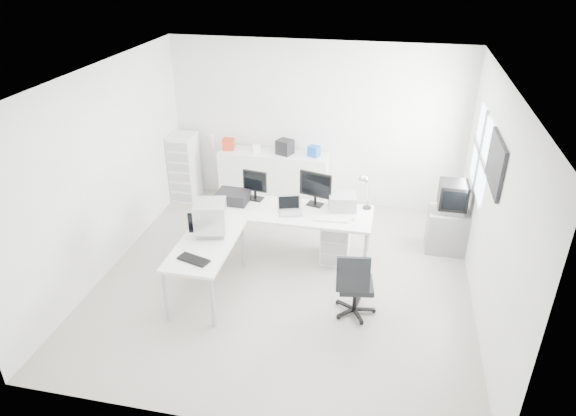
% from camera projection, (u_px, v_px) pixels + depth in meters
% --- Properties ---
extents(floor, '(5.00, 5.00, 0.01)m').
position_uv_depth(floor, '(285.00, 278.00, 7.16)').
color(floor, beige).
rests_on(floor, ground).
extents(ceiling, '(5.00, 5.00, 0.01)m').
position_uv_depth(ceiling, '(284.00, 77.00, 5.85)').
color(ceiling, white).
rests_on(ceiling, back_wall).
extents(back_wall, '(5.00, 0.02, 2.80)m').
position_uv_depth(back_wall, '(316.00, 125.00, 8.67)').
color(back_wall, white).
rests_on(back_wall, floor).
extents(left_wall, '(0.02, 5.00, 2.80)m').
position_uv_depth(left_wall, '(105.00, 171.00, 6.96)').
color(left_wall, white).
rests_on(left_wall, floor).
extents(right_wall, '(0.02, 5.00, 2.80)m').
position_uv_depth(right_wall, '(492.00, 206.00, 6.05)').
color(right_wall, white).
rests_on(right_wall, floor).
extents(window, '(0.02, 1.20, 1.10)m').
position_uv_depth(window, '(481.00, 153.00, 7.00)').
color(window, white).
rests_on(window, right_wall).
extents(wall_picture, '(0.04, 0.90, 0.60)m').
position_uv_depth(wall_picture, '(496.00, 163.00, 5.91)').
color(wall_picture, black).
rests_on(wall_picture, right_wall).
extents(main_desk, '(2.40, 0.80, 0.75)m').
position_uv_depth(main_desk, '(288.00, 233.00, 7.51)').
color(main_desk, white).
rests_on(main_desk, floor).
extents(side_desk, '(0.70, 1.40, 0.75)m').
position_uv_depth(side_desk, '(207.00, 268.00, 6.71)').
color(side_desk, white).
rests_on(side_desk, floor).
extents(drawer_pedestal, '(0.40, 0.50, 0.60)m').
position_uv_depth(drawer_pedestal, '(336.00, 241.00, 7.46)').
color(drawer_pedestal, white).
rests_on(drawer_pedestal, floor).
extents(inkjet_printer, '(0.47, 0.37, 0.16)m').
position_uv_depth(inkjet_printer, '(233.00, 197.00, 7.54)').
color(inkjet_printer, black).
rests_on(inkjet_printer, main_desk).
extents(lcd_monitor_small, '(0.40, 0.27, 0.46)m').
position_uv_depth(lcd_monitor_small, '(255.00, 185.00, 7.55)').
color(lcd_monitor_small, black).
rests_on(lcd_monitor_small, main_desk).
extents(lcd_monitor_large, '(0.52, 0.32, 0.51)m').
position_uv_depth(lcd_monitor_large, '(315.00, 189.00, 7.37)').
color(lcd_monitor_large, black).
rests_on(lcd_monitor_large, main_desk).
extents(laptop, '(0.45, 0.46, 0.24)m').
position_uv_depth(laptop, '(290.00, 207.00, 7.19)').
color(laptop, '#B7B7BA').
rests_on(laptop, main_desk).
extents(white_keyboard, '(0.48, 0.17, 0.02)m').
position_uv_depth(white_keyboard, '(332.00, 219.00, 7.08)').
color(white_keyboard, white).
rests_on(white_keyboard, main_desk).
extents(white_mouse, '(0.06, 0.06, 0.06)m').
position_uv_depth(white_mouse, '(354.00, 218.00, 7.06)').
color(white_mouse, white).
rests_on(white_mouse, main_desk).
extents(laser_printer, '(0.44, 0.39, 0.22)m').
position_uv_depth(laser_printer, '(342.00, 202.00, 7.34)').
color(laser_printer, '#9F9F9F').
rests_on(laser_printer, main_desk).
extents(desk_lamp, '(0.18, 0.18, 0.49)m').
position_uv_depth(desk_lamp, '(368.00, 193.00, 7.28)').
color(desk_lamp, silver).
rests_on(desk_lamp, main_desk).
extents(crt_monitor, '(0.47, 0.47, 0.45)m').
position_uv_depth(crt_monitor, '(211.00, 219.00, 6.65)').
color(crt_monitor, '#B7B7BA').
rests_on(crt_monitor, side_desk).
extents(black_keyboard, '(0.43, 0.27, 0.03)m').
position_uv_depth(black_keyboard, '(194.00, 260.00, 6.19)').
color(black_keyboard, black).
rests_on(black_keyboard, side_desk).
extents(office_chair, '(0.61, 0.61, 0.93)m').
position_uv_depth(office_chair, '(356.00, 282.00, 6.29)').
color(office_chair, '#27292C').
rests_on(office_chair, floor).
extents(tv_cabinet, '(0.59, 0.49, 0.65)m').
position_uv_depth(tv_cabinet, '(447.00, 230.00, 7.68)').
color(tv_cabinet, gray).
rests_on(tv_cabinet, floor).
extents(crt_tv, '(0.50, 0.48, 0.45)m').
position_uv_depth(crt_tv, '(453.00, 198.00, 7.42)').
color(crt_tv, black).
rests_on(crt_tv, tv_cabinet).
extents(sideboard, '(1.89, 0.47, 0.94)m').
position_uv_depth(sideboard, '(274.00, 178.00, 9.00)').
color(sideboard, white).
rests_on(sideboard, floor).
extents(clutter_box_a, '(0.22, 0.20, 0.19)m').
position_uv_depth(clutter_box_a, '(229.00, 144.00, 8.88)').
color(clutter_box_a, red).
rests_on(clutter_box_a, sideboard).
extents(clutter_box_b, '(0.16, 0.15, 0.13)m').
position_uv_depth(clutter_box_b, '(256.00, 148.00, 8.81)').
color(clutter_box_b, white).
rests_on(clutter_box_b, sideboard).
extents(clutter_box_c, '(0.32, 0.30, 0.25)m').
position_uv_depth(clutter_box_c, '(285.00, 147.00, 8.69)').
color(clutter_box_c, black).
rests_on(clutter_box_c, sideboard).
extents(clutter_box_d, '(0.22, 0.21, 0.18)m').
position_uv_depth(clutter_box_d, '(314.00, 151.00, 8.61)').
color(clutter_box_d, '#1955B4').
rests_on(clutter_box_d, sideboard).
extents(clutter_bottle, '(0.07, 0.07, 0.22)m').
position_uv_depth(clutter_bottle, '(213.00, 141.00, 8.97)').
color(clutter_bottle, white).
rests_on(clutter_bottle, sideboard).
extents(filing_cabinet, '(0.42, 0.50, 1.20)m').
position_uv_depth(filing_cabinet, '(185.00, 167.00, 9.11)').
color(filing_cabinet, white).
rests_on(filing_cabinet, floor).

